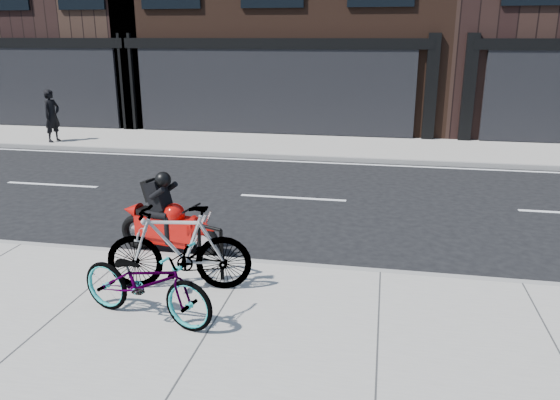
% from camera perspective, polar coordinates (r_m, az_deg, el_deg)
% --- Properties ---
extents(ground, '(120.00, 120.00, 0.00)m').
position_cam_1_polar(ground, '(10.44, -0.48, -2.88)').
color(ground, black).
rests_on(ground, ground).
extents(sidewalk_near, '(60.00, 6.00, 0.13)m').
position_cam_1_polar(sidewalk_near, '(6.09, -10.25, -18.02)').
color(sidewalk_near, gray).
rests_on(sidewalk_near, ground).
extents(sidewalk_far, '(60.00, 3.50, 0.13)m').
position_cam_1_polar(sidewalk_far, '(17.83, 4.45, 5.61)').
color(sidewalk_far, gray).
rests_on(sidewalk_far, ground).
extents(bike_rack, '(0.44, 0.21, 0.78)m').
position_cam_1_polar(bike_rack, '(7.98, -7.30, -4.87)').
color(bike_rack, black).
rests_on(bike_rack, sidewalk_near).
extents(bicycle_front, '(2.02, 1.12, 1.00)m').
position_cam_1_polar(bicycle_front, '(6.94, -13.84, -8.30)').
color(bicycle_front, gray).
rests_on(bicycle_front, sidewalk_near).
extents(bicycle_rear, '(2.07, 0.88, 1.20)m').
position_cam_1_polar(bicycle_rear, '(7.61, -10.56, -4.95)').
color(bicycle_rear, gray).
rests_on(bicycle_rear, sidewalk_near).
extents(motorcycle, '(1.88, 0.73, 1.42)m').
position_cam_1_polar(motorcycle, '(9.17, -11.21, -2.23)').
color(motorcycle, black).
rests_on(motorcycle, ground).
extents(pedestrian, '(0.53, 0.70, 1.71)m').
position_cam_1_polar(pedestrian, '(19.62, -22.72, 8.13)').
color(pedestrian, black).
rests_on(pedestrian, sidewalk_far).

